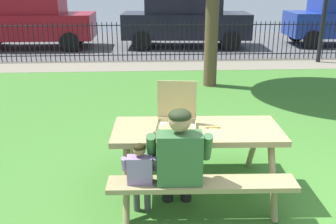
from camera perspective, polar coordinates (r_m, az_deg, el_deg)
The scene contains 11 objects.
ground at distance 5.74m, azimuth 10.98°, elevation -4.40°, with size 28.00×12.04×0.02m, color #3E752C.
cobblestone_walkway at distance 10.74m, azimuth 4.32°, elevation 7.11°, with size 28.00×1.40×0.01m, color gray.
street_asphalt at distance 14.51m, azimuth 2.38°, elevation 10.36°, with size 28.00×6.32×0.01m, color #515154.
picnic_table_foreground at distance 4.11m, azimuth 4.35°, elevation -4.70°, with size 1.85×1.54×0.79m.
pizza_box_open at distance 4.02m, azimuth 1.23°, elevation -1.17°, with size 0.48×0.50×0.48m.
pizza_slice_on_table at distance 3.97m, azimuth 6.97°, elevation -2.86°, with size 0.16×0.26×0.02m.
adult_at_table at distance 3.62m, azimuth 1.66°, elevation -7.12°, with size 0.62×0.60×1.19m.
child_at_table at distance 3.66m, azimuth -4.21°, elevation -9.27°, with size 0.35×0.34×0.86m.
iron_fence_streetside at distance 11.32m, azimuth 3.94°, elevation 10.71°, with size 18.98×0.03×1.12m.
parked_car_far_left at distance 14.18m, azimuth -20.47°, elevation 13.10°, with size 4.41×1.93×1.94m.
parked_car_left at distance 13.64m, azimuth 2.58°, elevation 14.06°, with size 4.49×2.11×1.94m.
Camera 1 is at (-1.37, -3.07, 2.27)m, focal length 40.23 mm.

